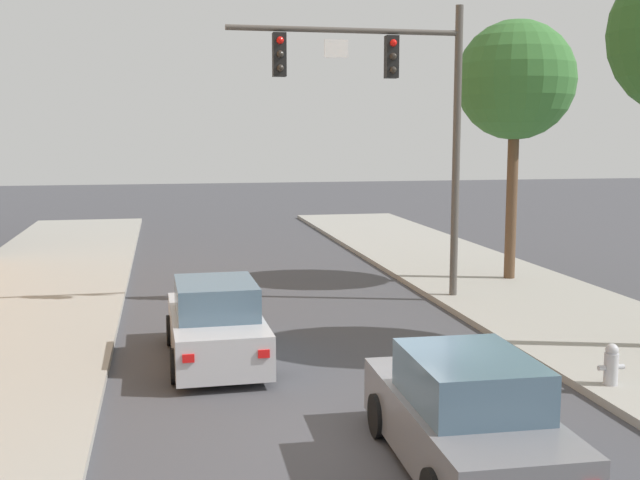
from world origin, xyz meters
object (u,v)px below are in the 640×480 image
at_px(car_following_grey, 465,418).
at_px(fire_hydrant, 611,364).
at_px(car_lead_silver, 216,325).
at_px(traffic_signal_mast, 395,98).
at_px(street_tree_second, 516,81).

xyz_separation_m(car_following_grey, fire_hydrant, (3.63, 2.45, -0.22)).
distance_m(car_lead_silver, car_following_grey, 6.40).
bearing_deg(traffic_signal_mast, street_tree_second, 25.53).
distance_m(car_following_grey, street_tree_second, 14.58).
bearing_deg(fire_hydrant, traffic_signal_mast, 101.78).
height_order(car_following_grey, street_tree_second, street_tree_second).
relative_size(car_lead_silver, street_tree_second, 0.57).
height_order(car_following_grey, fire_hydrant, car_following_grey).
bearing_deg(car_following_grey, fire_hydrant, 34.01).
relative_size(car_lead_silver, fire_hydrant, 5.93).
xyz_separation_m(traffic_signal_mast, car_following_grey, (-2.04, -10.10, -4.59)).
height_order(traffic_signal_mast, car_lead_silver, traffic_signal_mast).
relative_size(car_following_grey, street_tree_second, 0.57).
relative_size(traffic_signal_mast, street_tree_second, 1.00).
xyz_separation_m(car_lead_silver, street_tree_second, (9.12, 6.39, 5.18)).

